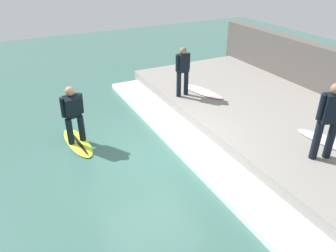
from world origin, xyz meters
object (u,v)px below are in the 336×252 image
at_px(surfer_riding, 73,112).
at_px(surfer_waiting_near, 329,118).
at_px(surfboard_riding, 78,142).
at_px(surfboard_waiting_far, 202,91).
at_px(surfer_waiting_far, 183,69).

relative_size(surfer_riding, surfer_waiting_near, 0.88).
height_order(surfboard_riding, surfboard_waiting_far, surfboard_waiting_far).
relative_size(surfer_waiting_near, surfboard_waiting_far, 1.00).
xyz_separation_m(surfer_waiting_near, surfboard_waiting_far, (-0.28, 4.35, -0.95)).
relative_size(surfboard_riding, surfer_waiting_near, 1.01).
relative_size(surfer_riding, surfboard_waiting_far, 0.88).
relative_size(surfboard_riding, surfer_waiting_far, 1.15).
xyz_separation_m(surfboard_riding, surfer_waiting_far, (3.49, 0.67, 1.25)).
xyz_separation_m(surfboard_riding, surfboard_waiting_far, (4.20, 0.61, 0.42)).
distance_m(surfer_riding, surfer_waiting_near, 5.85).
distance_m(surfer_waiting_far, surfboard_waiting_far, 1.09).
bearing_deg(surfer_waiting_near, surfer_riding, 140.15).
height_order(surfer_riding, surfer_waiting_near, surfer_waiting_near).
relative_size(surfer_riding, surfer_waiting_far, 1.00).
bearing_deg(surfboard_riding, surfer_riding, 0.00).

